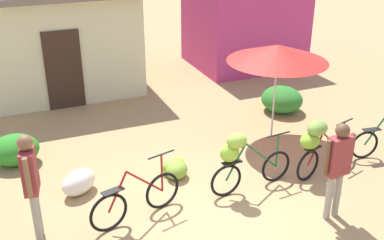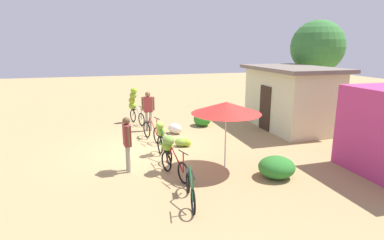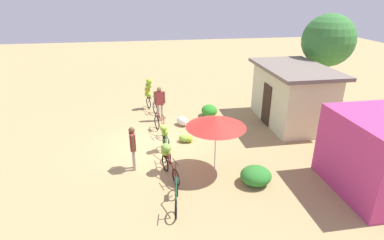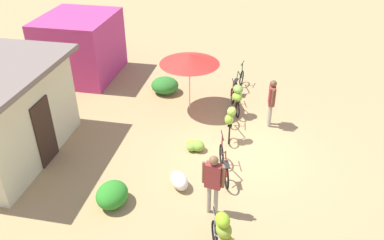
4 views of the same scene
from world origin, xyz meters
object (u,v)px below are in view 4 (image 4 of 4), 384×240
bicycle_near_pile (224,165)px  banana_pile_on_ground (195,145)px  bicycle_rightmost (238,83)px  produce_sack (179,181)px  market_umbrella (190,59)px  bicycle_leftmost (223,240)px  person_bystander (213,179)px  building_low (2,115)px  bicycle_by_shop (237,96)px  shop_pink (81,46)px  person_vendor (272,98)px  bicycle_center_loaded (230,120)px

bicycle_near_pile → banana_pile_on_ground: (1.06, 1.05, -0.21)m
bicycle_near_pile → bicycle_rightmost: size_ratio=0.98×
banana_pile_on_ground → produce_sack: produce_sack is taller
bicycle_near_pile → market_umbrella: bearing=25.6°
bicycle_leftmost → person_bystander: size_ratio=0.98×
building_low → person_bystander: 6.53m
bicycle_leftmost → bicycle_near_pile: size_ratio=1.06×
bicycle_near_pile → bicycle_by_shop: 3.53m
shop_pink → market_umbrella: bearing=-111.3°
bicycle_rightmost → banana_pile_on_ground: 4.43m
produce_sack → banana_pile_on_ground: bearing=-2.7°
shop_pink → produce_sack: (-6.32, -5.64, -1.06)m
bicycle_by_shop → person_vendor: (-0.53, -1.20, 0.32)m
building_low → bicycle_center_loaded: bearing=-70.8°
bicycle_leftmost → bicycle_rightmost: size_ratio=1.03×
building_low → shop_pink: bearing=2.7°
market_umbrella → bicycle_center_loaded: market_umbrella is taller
market_umbrella → bicycle_by_shop: 2.11m
bicycle_near_pile → person_vendor: 3.28m
person_bystander → person_vendor: bearing=-15.8°
produce_sack → person_vendor: 4.47m
bicycle_center_loaded → person_vendor: size_ratio=1.00×
market_umbrella → building_low: bearing=129.4°
bicycle_near_pile → person_bystander: 1.72m
bicycle_near_pile → bicycle_center_loaded: 1.96m
banana_pile_on_ground → bicycle_leftmost: bearing=-161.9°
shop_pink → bicycle_near_pile: bearing=-129.4°
market_umbrella → person_bystander: size_ratio=1.20×
market_umbrella → person_vendor: 3.11m
bicycle_by_shop → bicycle_rightmost: bearing=3.0°
bicycle_leftmost → bicycle_by_shop: (6.78, 0.39, -0.27)m
bicycle_by_shop → person_bystander: bearing=179.1°
bicycle_by_shop → building_low: bearing=120.5°
person_vendor → person_bystander: bearing=164.2°
person_bystander → produce_sack: bearing=52.4°
building_low → banana_pile_on_ground: 5.76m
building_low → person_bystander: size_ratio=2.66×
market_umbrella → banana_pile_on_ground: (-2.55, -0.68, -1.80)m
bicycle_leftmost → person_vendor: bearing=-7.4°
building_low → bicycle_near_pile: size_ratio=2.89×
banana_pile_on_ground → person_bystander: bearing=-159.9°
bicycle_center_loaded → banana_pile_on_ground: bicycle_center_loaded is taller
person_vendor → bicycle_rightmost: bearing=28.3°
person_bystander → market_umbrella: bearing=17.6°
bicycle_rightmost → bicycle_leftmost: bearing=-176.8°
bicycle_rightmost → banana_pile_on_ground: bearing=167.7°
bicycle_leftmost → bicycle_near_pile: 3.35m
bicycle_leftmost → person_bystander: (1.73, 0.47, 0.11)m
shop_pink → banana_pile_on_ground: size_ratio=4.28×
banana_pile_on_ground → person_vendor: (1.91, -2.23, 0.89)m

